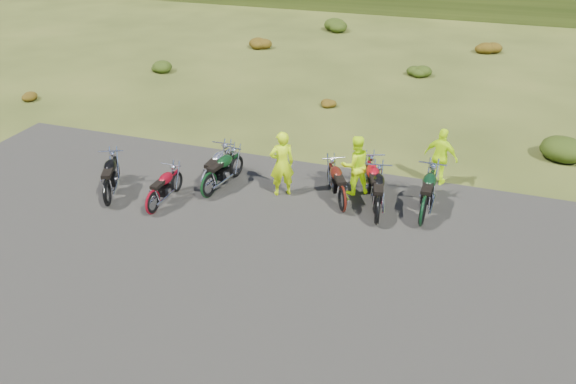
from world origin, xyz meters
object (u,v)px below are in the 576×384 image
at_px(motorcycle_7, 421,226).
at_px(person_middle, 282,165).
at_px(motorcycle_0, 109,206).
at_px(motorcycle_3, 208,195).

bearing_deg(motorcycle_7, person_middle, 85.36).
relative_size(motorcycle_0, motorcycle_7, 0.92).
bearing_deg(motorcycle_3, person_middle, -71.65).
bearing_deg(motorcycle_0, motorcycle_3, -82.23).
bearing_deg(person_middle, motorcycle_0, -6.21).
distance_m(motorcycle_3, person_middle, 2.32).
xyz_separation_m(motorcycle_3, motorcycle_7, (5.97, 0.29, 0.00)).
relative_size(motorcycle_3, person_middle, 1.12).
relative_size(motorcycle_0, motorcycle_3, 1.01).
distance_m(motorcycle_7, person_middle, 4.10).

